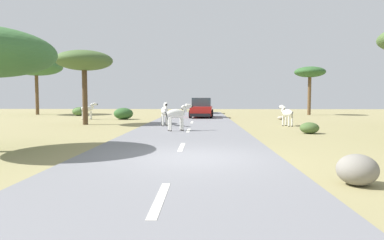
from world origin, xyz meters
TOP-DOWN VIEW (x-y plane):
  - ground_plane at (0.00, 0.00)m, footprint 90.00×90.00m
  - road at (-0.44, 0.00)m, footprint 6.00×64.00m
  - lane_markings at (-0.44, -1.00)m, footprint 0.16×56.00m
  - zebra_0 at (-2.03, 11.02)m, footprint 0.63×1.59m
  - zebra_1 at (-1.02, 7.89)m, footprint 1.45×0.89m
  - zebra_2 at (-9.22, 17.97)m, footprint 1.31×1.09m
  - zebra_3 at (5.60, 11.63)m, footprint 0.77×1.37m
  - car_0 at (0.33, 28.97)m, footprint 2.08×4.37m
  - car_1 at (0.24, 20.38)m, footprint 2.19×4.42m
  - tree_1 at (-17.40, 25.84)m, footprint 5.42×5.42m
  - tree_6 at (-7.47, 12.40)m, footprint 3.69×3.69m
  - tree_7 at (11.54, 26.00)m, footprint 3.17×3.17m
  - bush_0 at (5.59, 7.14)m, footprint 0.93×0.84m
  - bush_1 at (-6.25, 18.01)m, footprint 1.60×1.44m
  - bush_3 at (-12.00, 23.65)m, footprint 1.45×1.31m
  - rock_0 at (3.39, -2.79)m, footprint 0.81×0.78m
  - rock_1 at (6.73, 17.94)m, footprint 0.58×0.45m

SIDE VIEW (x-z plane):
  - ground_plane at x=0.00m, z-range 0.00..0.00m
  - road at x=-0.44m, z-range 0.00..0.05m
  - lane_markings at x=-0.44m, z-range 0.05..0.06m
  - rock_1 at x=6.73m, z-range 0.00..0.30m
  - bush_0 at x=5.59m, z-range 0.00..0.56m
  - rock_0 at x=3.39m, z-range 0.00..0.63m
  - bush_3 at x=-12.00m, z-range 0.00..0.87m
  - bush_1 at x=-6.25m, z-range 0.00..0.96m
  - zebra_3 at x=5.60m, z-range 0.13..1.49m
  - car_0 at x=0.33m, z-range -0.02..1.72m
  - car_1 at x=0.24m, z-range -0.02..1.72m
  - zebra_2 at x=-9.22m, z-range 0.14..1.57m
  - zebra_1 at x=-1.02m, z-range 0.19..1.65m
  - zebra_0 at x=-2.03m, z-range 0.20..1.71m
  - tree_6 at x=-7.47m, z-range 1.74..6.61m
  - tree_7 at x=11.54m, z-range 1.87..6.92m
  - tree_1 at x=-17.40m, z-range 2.06..8.13m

